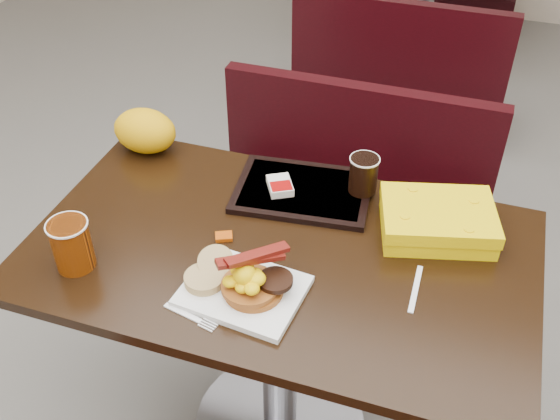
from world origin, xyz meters
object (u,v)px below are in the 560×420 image
(knife, at_px, (416,289))
(paper_bag, at_px, (145,131))
(bench_far_s, at_px, (403,59))
(platter, at_px, (243,291))
(fork, at_px, (183,313))
(coffee_cup_far, at_px, (363,175))
(pancake_stack, at_px, (253,287))
(hashbrown_sleeve_left, at_px, (280,186))
(tray, at_px, (303,191))
(coffee_cup_near, at_px, (72,245))
(clamshell, at_px, (437,220))
(table_near, at_px, (280,350))
(table_far, at_px, (425,4))
(bench_near_n, at_px, (342,204))

(knife, relative_size, paper_bag, 0.82)
(bench_far_s, xyz_separation_m, platter, (-0.03, -2.06, 0.40))
(fork, relative_size, coffee_cup_far, 1.31)
(pancake_stack, height_order, hashbrown_sleeve_left, pancake_stack)
(fork, xyz_separation_m, tray, (0.12, 0.48, 0.01))
(platter, relative_size, tray, 0.74)
(tray, distance_m, paper_bag, 0.49)
(pancake_stack, distance_m, paper_bag, 0.66)
(coffee_cup_near, distance_m, clamshell, 0.86)
(platter, bearing_deg, pancake_stack, 4.31)
(table_near, distance_m, table_far, 2.60)
(table_far, bearing_deg, pancake_stack, -90.13)
(paper_bag, bearing_deg, table_far, 77.88)
(tray, bearing_deg, paper_bag, 166.87)
(coffee_cup_far, xyz_separation_m, clamshell, (0.21, -0.09, -0.03))
(pancake_stack, distance_m, fork, 0.16)
(fork, height_order, clamshell, clamshell)
(pancake_stack, bearing_deg, platter, 178.65)
(table_far, distance_m, hashbrown_sleeve_left, 2.43)
(table_near, height_order, bench_far_s, table_near)
(hashbrown_sleeve_left, bearing_deg, clamshell, -32.96)
(table_far, height_order, paper_bag, paper_bag)
(table_far, height_order, pancake_stack, pancake_stack)
(bench_near_n, xyz_separation_m, coffee_cup_near, (-0.43, -0.90, 0.45))
(table_far, bearing_deg, coffee_cup_near, -98.72)
(table_near, height_order, bench_near_n, table_near)
(table_far, relative_size, coffee_cup_far, 11.96)
(coffee_cup_near, height_order, knife, coffee_cup_near)
(clamshell, bearing_deg, coffee_cup_far, 142.35)
(paper_bag, bearing_deg, bench_near_n, 39.95)
(coffee_cup_far, bearing_deg, bench_far_s, 94.79)
(bench_near_n, xyz_separation_m, knife, (0.33, -0.73, 0.39))
(platter, relative_size, fork, 1.96)
(table_near, distance_m, knife, 0.50)
(coffee_cup_near, distance_m, coffee_cup_far, 0.73)
(paper_bag, bearing_deg, platter, -43.68)
(bench_far_s, height_order, tray, tray)
(table_near, bearing_deg, paper_bag, 150.35)
(paper_bag, bearing_deg, tray, -6.80)
(bench_near_n, xyz_separation_m, fork, (-0.13, -0.96, 0.39))
(bench_far_s, bearing_deg, table_near, -90.00)
(pancake_stack, distance_m, hashbrown_sleeve_left, 0.37)
(coffee_cup_near, height_order, coffee_cup_far, coffee_cup_near)
(bench_near_n, relative_size, coffee_cup_far, 9.97)
(table_far, relative_size, platter, 4.64)
(coffee_cup_near, relative_size, clamshell, 0.46)
(platter, xyz_separation_m, coffee_cup_far, (0.17, 0.43, 0.06))
(bench_far_s, bearing_deg, hashbrown_sleeve_left, -92.31)
(bench_near_n, distance_m, fork, 1.04)
(platter, relative_size, coffee_cup_near, 2.09)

